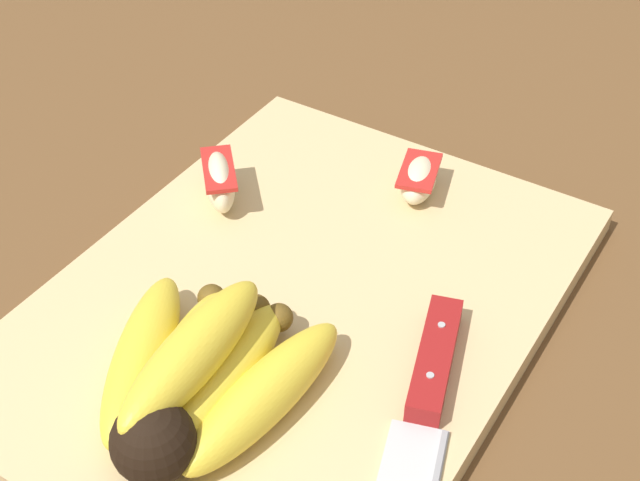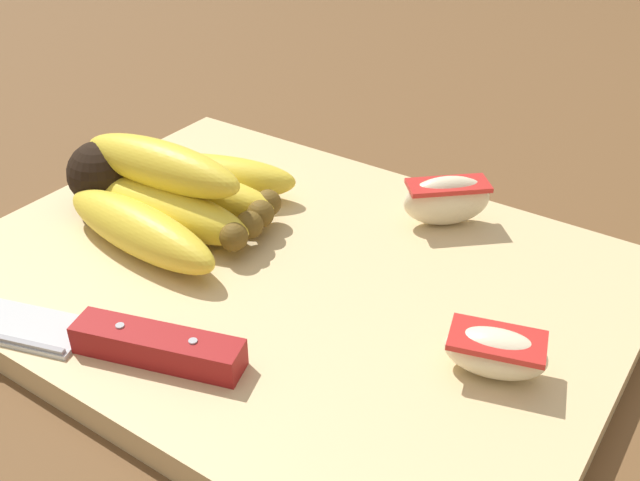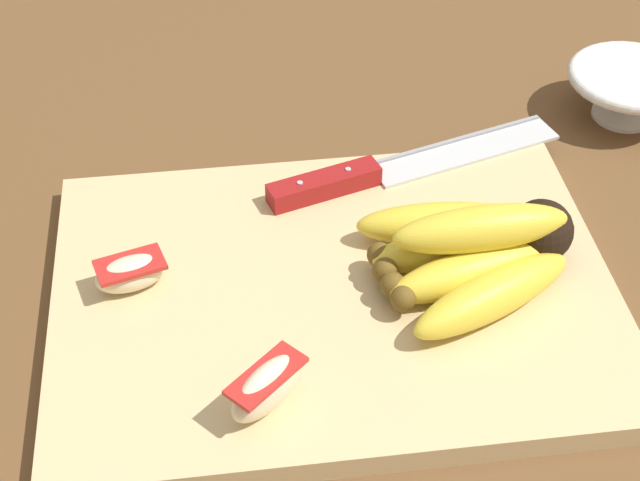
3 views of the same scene
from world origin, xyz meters
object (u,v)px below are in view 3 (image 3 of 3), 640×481
(ceramic_bowl, at_px, (629,90))
(banana_bunch, at_px, (477,251))
(apple_wedge_near, at_px, (131,273))
(apple_wedge_middle, at_px, (267,387))
(chefs_knife, at_px, (374,172))

(ceramic_bowl, bearing_deg, banana_bunch, -133.39)
(banana_bunch, xyz_separation_m, apple_wedge_near, (-0.26, 0.02, -0.01))
(banana_bunch, relative_size, apple_wedge_near, 2.71)
(apple_wedge_near, xyz_separation_m, ceramic_bowl, (0.47, 0.20, -0.00))
(ceramic_bowl, bearing_deg, apple_wedge_middle, -138.96)
(apple_wedge_near, relative_size, ceramic_bowl, 0.51)
(apple_wedge_middle, xyz_separation_m, ceramic_bowl, (0.38, 0.33, -0.01))
(apple_wedge_middle, bearing_deg, apple_wedge_near, 125.47)
(apple_wedge_near, relative_size, apple_wedge_middle, 0.98)
(chefs_knife, bearing_deg, banana_bunch, -66.03)
(apple_wedge_middle, bearing_deg, banana_bunch, 32.82)
(chefs_knife, xyz_separation_m, apple_wedge_middle, (-0.11, -0.24, 0.01))
(chefs_knife, relative_size, ceramic_bowl, 2.26)
(banana_bunch, relative_size, ceramic_bowl, 1.37)
(banana_bunch, bearing_deg, chefs_knife, 113.97)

